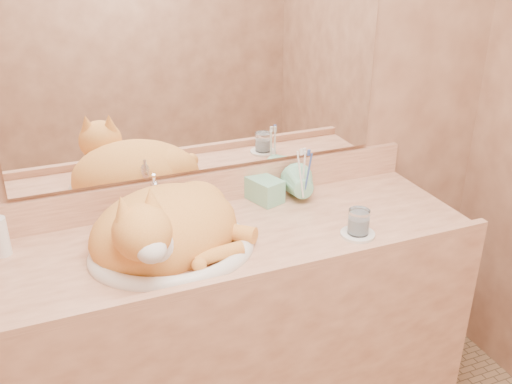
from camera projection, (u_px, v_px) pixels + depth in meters
name	position (u px, v px, depth m)	size (l,w,h in m)	color
wall_back	(202.00, 95.00, 1.91)	(2.40, 0.02, 2.50)	brown
vanity_counter	(234.00, 340.00, 2.03)	(1.60, 0.55, 0.85)	#A16448
mirror	(201.00, 53.00, 1.84)	(1.30, 0.02, 0.80)	white
sink_basin	(171.00, 230.00, 1.73)	(0.50, 0.42, 0.16)	white
faucet	(156.00, 202.00, 1.89)	(0.04, 0.12, 0.17)	white
cat	(164.00, 226.00, 1.73)	(0.49, 0.40, 0.27)	orange
soap_dispenser	(277.00, 182.00, 2.00)	(0.09, 0.09, 0.20)	#7BC69F
toothbrush_cup	(304.00, 191.00, 2.03)	(0.12, 0.12, 0.11)	#7BC69F
toothbrushes	(305.00, 172.00, 2.00)	(0.04, 0.04, 0.22)	white
saucer	(358.00, 234.00, 1.85)	(0.11, 0.11, 0.01)	silver
water_glass	(359.00, 222.00, 1.83)	(0.07, 0.07, 0.08)	white
lotion_bottle	(0.00, 237.00, 1.72)	(0.05, 0.05, 0.12)	white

